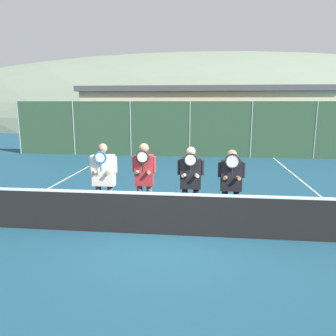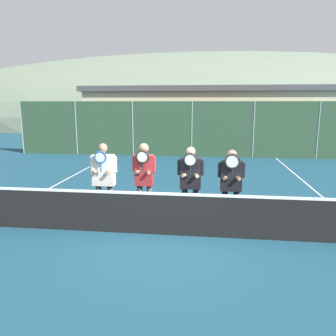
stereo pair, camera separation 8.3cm
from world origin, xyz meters
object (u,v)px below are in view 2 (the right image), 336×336
player_leftmost (104,176)px  car_left_of_center (178,134)px  player_center_right (190,180)px  car_center (261,133)px  car_far_left (101,132)px  player_rightmost (231,182)px  player_center_left (144,176)px

player_leftmost → car_left_of_center: 12.71m
car_left_of_center → player_center_right: bearing=-83.5°
player_center_right → car_center: (3.46, 12.78, -0.10)m
car_far_left → car_center: car_center is taller
car_left_of_center → car_center: size_ratio=1.15×
player_rightmost → car_far_left: bearing=119.3°
player_rightmost → car_center: (2.57, 12.78, -0.09)m
player_center_right → car_left_of_center: player_center_right is taller
player_leftmost → car_left_of_center: bearing=87.6°
player_leftmost → car_center: bearing=67.1°
player_rightmost → car_far_left: 14.90m
car_left_of_center → player_leftmost: bearing=-92.4°
player_center_right → player_rightmost: (0.89, -0.01, -0.01)m
player_center_right → player_leftmost: bearing=-178.3°
car_far_left → car_center: (9.86, -0.21, 0.07)m
player_rightmost → car_left_of_center: player_rightmost is taller
player_center_left → car_far_left: (-5.35, 12.94, -0.21)m
player_center_right → car_far_left: 14.48m
player_leftmost → player_center_right: size_ratio=1.03×
player_rightmost → car_left_of_center: bearing=100.4°
player_leftmost → player_center_left: size_ratio=1.00×
player_center_left → car_center: 13.51m
player_center_right → car_far_left: player_center_right is taller
player_center_right → car_center: 13.24m
player_leftmost → player_center_left: bearing=6.7°
player_leftmost → player_center_right: 1.97m
player_center_right → player_center_left: bearing=177.3°
player_center_left → car_far_left: size_ratio=0.44×
player_leftmost → car_left_of_center: size_ratio=0.40×
player_rightmost → car_left_of_center: size_ratio=0.37×
player_center_left → car_center: car_center is taller
player_center_left → player_rightmost: 1.95m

